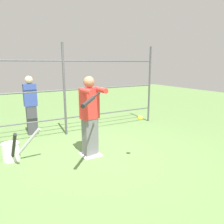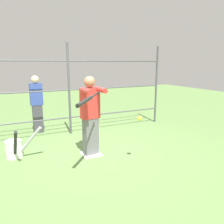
{
  "view_description": "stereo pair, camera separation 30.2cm",
  "coord_description": "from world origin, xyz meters",
  "px_view_note": "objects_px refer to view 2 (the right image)",
  "views": [
    {
      "loc": [
        1.78,
        4.0,
        1.91
      ],
      "look_at": [
        -0.35,
        0.31,
        0.96
      ],
      "focal_mm": 35.0,
      "sensor_mm": 36.0,
      "label": 1
    },
    {
      "loc": [
        1.51,
        4.15,
        1.91
      ],
      "look_at": [
        -0.35,
        0.31,
        0.96
      ],
      "focal_mm": 35.0,
      "sensor_mm": 36.0,
      "label": 2
    }
  ],
  "objects_px": {
    "batter": "(90,114)",
    "baseball_bat_swinging": "(87,100)",
    "bat_bucket": "(15,148)",
    "softball_in_flight": "(140,118)",
    "bystander_behind_fence": "(37,104)"
  },
  "relations": [
    {
      "from": "bat_bucket",
      "to": "baseball_bat_swinging",
      "type": "bearing_deg",
      "value": 128.33
    },
    {
      "from": "batter",
      "to": "baseball_bat_swinging",
      "type": "distance_m",
      "value": 1.02
    },
    {
      "from": "batter",
      "to": "baseball_bat_swinging",
      "type": "relative_size",
      "value": 2.32
    },
    {
      "from": "batter",
      "to": "bystander_behind_fence",
      "type": "distance_m",
      "value": 2.25
    },
    {
      "from": "batter",
      "to": "bystander_behind_fence",
      "type": "height_order",
      "value": "batter"
    },
    {
      "from": "batter",
      "to": "baseball_bat_swinging",
      "type": "bearing_deg",
      "value": 66.22
    },
    {
      "from": "softball_in_flight",
      "to": "bat_bucket",
      "type": "relative_size",
      "value": 0.12
    },
    {
      "from": "bat_bucket",
      "to": "bystander_behind_fence",
      "type": "bearing_deg",
      "value": -113.52
    },
    {
      "from": "batter",
      "to": "softball_in_flight",
      "type": "xyz_separation_m",
      "value": [
        -0.7,
        0.77,
        -0.0
      ]
    },
    {
      "from": "baseball_bat_swinging",
      "to": "bat_bucket",
      "type": "bearing_deg",
      "value": -51.67
    },
    {
      "from": "softball_in_flight",
      "to": "bystander_behind_fence",
      "type": "height_order",
      "value": "bystander_behind_fence"
    },
    {
      "from": "softball_in_flight",
      "to": "bystander_behind_fence",
      "type": "relative_size",
      "value": 0.06
    },
    {
      "from": "baseball_bat_swinging",
      "to": "bystander_behind_fence",
      "type": "xyz_separation_m",
      "value": [
        0.42,
        -2.94,
        -0.5
      ]
    },
    {
      "from": "bat_bucket",
      "to": "bystander_behind_fence",
      "type": "height_order",
      "value": "bystander_behind_fence"
    },
    {
      "from": "bat_bucket",
      "to": "batter",
      "type": "bearing_deg",
      "value": 159.52
    }
  ]
}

